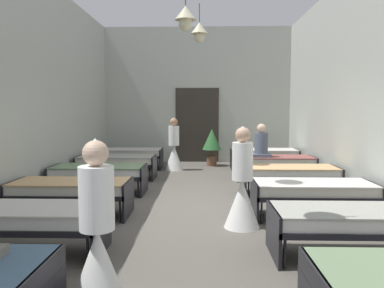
{
  "coord_description": "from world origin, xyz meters",
  "views": [
    {
      "loc": [
        0.18,
        -6.92,
        1.73
      ],
      "look_at": [
        0.0,
        -0.34,
        1.13
      ],
      "focal_mm": 36.17,
      "sensor_mm": 36.0,
      "label": 1
    }
  ],
  "objects_px": {
    "bed_left_row_3": "(99,172)",
    "nurse_mid_aisle": "(242,192)",
    "bed_left_row_4": "(117,161)",
    "bed_left_row_5": "(129,153)",
    "potted_plant": "(212,142)",
    "bed_right_row_2": "(313,190)",
    "bed_right_row_3": "(290,173)",
    "nurse_near_aisle": "(174,151)",
    "bed_right_row_5": "(264,154)",
    "nurse_far_aisle": "(98,249)",
    "bed_left_row_2": "(71,189)",
    "bed_left_row_1": "(24,218)",
    "bed_right_row_1": "(354,221)",
    "bed_right_row_4": "(275,162)",
    "patient_seated_secondary": "(261,145)"
  },
  "relations": [
    {
      "from": "bed_left_row_5",
      "to": "bed_left_row_2",
      "type": "bearing_deg",
      "value": -90.0
    },
    {
      "from": "bed_right_row_2",
      "to": "potted_plant",
      "type": "relative_size",
      "value": 1.7
    },
    {
      "from": "nurse_near_aisle",
      "to": "nurse_far_aisle",
      "type": "distance_m",
      "value": 7.63
    },
    {
      "from": "bed_right_row_3",
      "to": "bed_left_row_4",
      "type": "xyz_separation_m",
      "value": [
        -3.89,
        1.66,
        0.0
      ]
    },
    {
      "from": "bed_left_row_4",
      "to": "nurse_mid_aisle",
      "type": "xyz_separation_m",
      "value": [
        2.7,
        -3.86,
        0.09
      ]
    },
    {
      "from": "bed_left_row_2",
      "to": "bed_right_row_3",
      "type": "distance_m",
      "value": 4.23
    },
    {
      "from": "bed_right_row_5",
      "to": "potted_plant",
      "type": "height_order",
      "value": "potted_plant"
    },
    {
      "from": "bed_right_row_3",
      "to": "nurse_near_aisle",
      "type": "xyz_separation_m",
      "value": [
        -2.57,
        3.08,
        0.09
      ]
    },
    {
      "from": "nurse_near_aisle",
      "to": "patient_seated_secondary",
      "type": "xyz_separation_m",
      "value": [
        2.22,
        -1.52,
        0.34
      ]
    },
    {
      "from": "nurse_near_aisle",
      "to": "bed_right_row_4",
      "type": "bearing_deg",
      "value": 87.35
    },
    {
      "from": "bed_right_row_5",
      "to": "nurse_mid_aisle",
      "type": "distance_m",
      "value": 5.65
    },
    {
      "from": "bed_right_row_3",
      "to": "bed_right_row_4",
      "type": "relative_size",
      "value": 1.0
    },
    {
      "from": "nurse_mid_aisle",
      "to": "nurse_far_aisle",
      "type": "bearing_deg",
      "value": 156.17
    },
    {
      "from": "bed_right_row_4",
      "to": "bed_left_row_5",
      "type": "height_order",
      "value": "same"
    },
    {
      "from": "bed_left_row_1",
      "to": "bed_right_row_4",
      "type": "xyz_separation_m",
      "value": [
        3.89,
        4.98,
        0.0
      ]
    },
    {
      "from": "bed_left_row_2",
      "to": "nurse_near_aisle",
      "type": "height_order",
      "value": "nurse_near_aisle"
    },
    {
      "from": "potted_plant",
      "to": "patient_seated_secondary",
      "type": "bearing_deg",
      "value": -64.43
    },
    {
      "from": "bed_right_row_2",
      "to": "bed_left_row_4",
      "type": "bearing_deg",
      "value": 139.51
    },
    {
      "from": "bed_left_row_1",
      "to": "bed_right_row_3",
      "type": "bearing_deg",
      "value": 40.49
    },
    {
      "from": "nurse_mid_aisle",
      "to": "potted_plant",
      "type": "xyz_separation_m",
      "value": [
        -0.3,
        6.14,
        0.2
      ]
    },
    {
      "from": "bed_left_row_3",
      "to": "nurse_mid_aisle",
      "type": "relative_size",
      "value": 1.28
    },
    {
      "from": "nurse_mid_aisle",
      "to": "bed_left_row_4",
      "type": "bearing_deg",
      "value": 43.38
    },
    {
      "from": "nurse_near_aisle",
      "to": "nurse_mid_aisle",
      "type": "relative_size",
      "value": 1.0
    },
    {
      "from": "bed_right_row_3",
      "to": "nurse_mid_aisle",
      "type": "xyz_separation_m",
      "value": [
        -1.18,
        -2.2,
        0.09
      ]
    },
    {
      "from": "bed_right_row_1",
      "to": "bed_right_row_5",
      "type": "xyz_separation_m",
      "value": [
        0.0,
        6.64,
        0.0
      ]
    },
    {
      "from": "bed_right_row_2",
      "to": "nurse_far_aisle",
      "type": "height_order",
      "value": "nurse_far_aisle"
    },
    {
      "from": "bed_left_row_2",
      "to": "potted_plant",
      "type": "relative_size",
      "value": 1.7
    },
    {
      "from": "bed_right_row_1",
      "to": "bed_left_row_3",
      "type": "xyz_separation_m",
      "value": [
        -3.89,
        3.32,
        0.0
      ]
    },
    {
      "from": "bed_left_row_4",
      "to": "nurse_far_aisle",
      "type": "xyz_separation_m",
      "value": [
        1.22,
        -6.21,
        0.09
      ]
    },
    {
      "from": "bed_left_row_3",
      "to": "bed_right_row_3",
      "type": "distance_m",
      "value": 3.89
    },
    {
      "from": "bed_right_row_3",
      "to": "nurse_near_aisle",
      "type": "distance_m",
      "value": 4.02
    },
    {
      "from": "bed_right_row_1",
      "to": "nurse_near_aisle",
      "type": "bearing_deg",
      "value": 111.9
    },
    {
      "from": "bed_left_row_1",
      "to": "bed_right_row_1",
      "type": "bearing_deg",
      "value": 0.0
    },
    {
      "from": "bed_left_row_4",
      "to": "bed_left_row_5",
      "type": "bearing_deg",
      "value": 90.0
    },
    {
      "from": "bed_left_row_4",
      "to": "bed_left_row_2",
      "type": "bearing_deg",
      "value": -90.0
    },
    {
      "from": "bed_right_row_2",
      "to": "potted_plant",
      "type": "xyz_separation_m",
      "value": [
        -1.49,
        5.59,
        0.29
      ]
    },
    {
      "from": "potted_plant",
      "to": "bed_right_row_2",
      "type": "bearing_deg",
      "value": -75.13
    },
    {
      "from": "bed_left_row_4",
      "to": "bed_left_row_5",
      "type": "xyz_separation_m",
      "value": [
        0.0,
        1.66,
        0.0
      ]
    },
    {
      "from": "bed_left_row_4",
      "to": "bed_right_row_4",
      "type": "bearing_deg",
      "value": 0.0
    },
    {
      "from": "bed_right_row_1",
      "to": "bed_left_row_4",
      "type": "xyz_separation_m",
      "value": [
        -3.89,
        4.98,
        0.0
      ]
    },
    {
      "from": "potted_plant",
      "to": "bed_left_row_5",
      "type": "bearing_deg",
      "value": -165.67
    },
    {
      "from": "nurse_far_aisle",
      "to": "potted_plant",
      "type": "relative_size",
      "value": 1.33
    },
    {
      "from": "bed_left_row_5",
      "to": "nurse_mid_aisle",
      "type": "relative_size",
      "value": 1.28
    },
    {
      "from": "bed_right_row_1",
      "to": "nurse_near_aisle",
      "type": "distance_m",
      "value": 6.9
    },
    {
      "from": "nurse_mid_aisle",
      "to": "bed_right_row_3",
      "type": "bearing_deg",
      "value": -19.83
    },
    {
      "from": "bed_left_row_2",
      "to": "bed_left_row_1",
      "type": "bearing_deg",
      "value": -90.0
    },
    {
      "from": "bed_left_row_3",
      "to": "bed_right_row_2",
      "type": "bearing_deg",
      "value": -23.12
    },
    {
      "from": "bed_right_row_4",
      "to": "bed_left_row_5",
      "type": "bearing_deg",
      "value": 156.88
    },
    {
      "from": "potted_plant",
      "to": "bed_left_row_4",
      "type": "bearing_deg",
      "value": -136.58
    },
    {
      "from": "bed_left_row_5",
      "to": "bed_left_row_4",
      "type": "bearing_deg",
      "value": -90.0
    }
  ]
}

